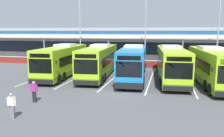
{
  "coord_description": "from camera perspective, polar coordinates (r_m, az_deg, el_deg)",
  "views": [
    {
      "loc": [
        3.76,
        -19.12,
        5.32
      ],
      "look_at": [
        -1.6,
        3.0,
        1.6
      ],
      "focal_mm": 36.48,
      "sensor_mm": 36.0,
      "label": 1
    }
  ],
  "objects": [
    {
      "name": "coach_bus_leftmost",
      "position": [
        28.18,
        -12.11,
        1.87
      ],
      "size": [
        3.74,
        12.32,
        3.78
      ],
      "color": "#9ED11E",
      "rests_on": "ground"
    },
    {
      "name": "red_barrier_wall",
      "position": [
        34.16,
        7.17,
        1.19
      ],
      "size": [
        60.0,
        0.4,
        1.1
      ],
      "color": "maroon",
      "rests_on": "ground"
    },
    {
      "name": "coach_bus_rightmost",
      "position": [
        25.18,
        23.66,
        0.43
      ],
      "size": [
        3.74,
        12.32,
        3.78
      ],
      "color": "#9ED11E",
      "rests_on": "ground"
    },
    {
      "name": "bay_stripe_centre",
      "position": [
        25.73,
        9.63,
        -2.77
      ],
      "size": [
        0.14,
        13.0,
        0.01
      ],
      "primitive_type": "cube",
      "color": "silver",
      "rests_on": "ground"
    },
    {
      "name": "bay_stripe_west",
      "position": [
        27.58,
        -8.06,
        -1.93
      ],
      "size": [
        0.14,
        13.0,
        0.01
      ],
      "primitive_type": "cube",
      "color": "silver",
      "rests_on": "ground"
    },
    {
      "name": "bay_stripe_mid_east",
      "position": [
        25.8,
        18.99,
        -3.12
      ],
      "size": [
        0.14,
        13.0,
        0.01
      ],
      "primitive_type": "cube",
      "color": "silver",
      "rests_on": "ground"
    },
    {
      "name": "lamp_post_west",
      "position": [
        38.49,
        -8.02,
        10.64
      ],
      "size": [
        3.24,
        0.28,
        11.0
      ],
      "color": "#9E9EA3",
      "rests_on": "ground"
    },
    {
      "name": "bay_stripe_far_west",
      "position": [
        29.37,
        -15.7,
        -1.5
      ],
      "size": [
        0.14,
        13.0,
        0.01
      ],
      "primitive_type": "cube",
      "color": "silver",
      "rests_on": "ground"
    },
    {
      "name": "lamp_post_east",
      "position": [
        36.45,
        25.18,
        9.94
      ],
      "size": [
        3.24,
        0.28,
        11.0
      ],
      "color": "#9E9EA3",
      "rests_on": "ground"
    },
    {
      "name": "pedestrian_near_bin",
      "position": [
        15.38,
        -23.81,
        -8.33
      ],
      "size": [
        0.54,
        0.31,
        1.62
      ],
      "color": "slate",
      "rests_on": "ground"
    },
    {
      "name": "terminal_building",
      "position": [
        46.24,
        8.99,
        6.31
      ],
      "size": [
        70.0,
        13.0,
        6.0
      ],
      "color": "#B7B7B2",
      "rests_on": "ground"
    },
    {
      "name": "bay_stripe_mid_west",
      "position": [
        26.33,
        0.47,
        -2.36
      ],
      "size": [
        0.14,
        13.0,
        0.01
      ],
      "primitive_type": "cube",
      "color": "silver",
      "rests_on": "ground"
    },
    {
      "name": "ground_plane",
      "position": [
        20.2,
        2.41,
        -6.0
      ],
      "size": [
        200.0,
        200.0,
        0.0
      ],
      "primitive_type": "plane",
      "color": "#4C4C51"
    },
    {
      "name": "coach_bus_left_centre",
      "position": [
        27.15,
        -3.23,
        1.79
      ],
      "size": [
        3.74,
        12.32,
        3.78
      ],
      "color": "#9ED11E",
      "rests_on": "ground"
    },
    {
      "name": "coach_bus_right_centre",
      "position": [
        25.74,
        14.62,
        1.09
      ],
      "size": [
        3.74,
        12.32,
        3.78
      ],
      "color": "#9ED11E",
      "rests_on": "ground"
    },
    {
      "name": "lamp_post_centre",
      "position": [
        35.71,
        8.42,
        10.74
      ],
      "size": [
        3.24,
        0.28,
        11.0
      ],
      "color": "#9E9EA3",
      "rests_on": "ground"
    },
    {
      "name": "pedestrian_in_dark_coat",
      "position": [
        18.25,
        -18.95,
        -5.33
      ],
      "size": [
        0.54,
        0.29,
        1.62
      ],
      "color": "black",
      "rests_on": "ground"
    },
    {
      "name": "coach_bus_centre",
      "position": [
        25.76,
        5.31,
        1.36
      ],
      "size": [
        3.74,
        12.32,
        3.78
      ],
      "color": "#1972B7",
      "rests_on": "ground"
    }
  ]
}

